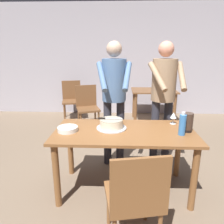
{
  "coord_description": "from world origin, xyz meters",
  "views": [
    {
      "loc": [
        -0.05,
        -2.18,
        1.61
      ],
      "look_at": [
        -0.15,
        0.21,
        0.9
      ],
      "focal_mm": 33.81,
      "sensor_mm": 36.0,
      "label": 1
    }
  ],
  "objects_px": {
    "hurricane_lamp": "(188,122)",
    "person_cutting_cake": "(114,91)",
    "cake_on_platter": "(111,124)",
    "main_dining_table": "(124,141)",
    "plate_stack": "(68,129)",
    "background_table": "(154,97)",
    "background_chair_1": "(72,98)",
    "chair_near_side": "(135,196)",
    "water_bottle": "(182,124)",
    "wine_glass_far": "(184,117)",
    "wine_glass_near": "(173,116)",
    "cake_knife": "(105,119)",
    "person_standing_beside": "(164,91)",
    "background_chair_0": "(87,105)"
  },
  "relations": [
    {
      "from": "person_cutting_cake",
      "to": "person_standing_beside",
      "type": "relative_size",
      "value": 1.0
    },
    {
      "from": "background_table",
      "to": "plate_stack",
      "type": "bearing_deg",
      "value": -117.06
    },
    {
      "from": "hurricane_lamp",
      "to": "cake_on_platter",
      "type": "bearing_deg",
      "value": 175.65
    },
    {
      "from": "cake_on_platter",
      "to": "wine_glass_far",
      "type": "height_order",
      "value": "wine_glass_far"
    },
    {
      "from": "background_table",
      "to": "chair_near_side",
      "type": "bearing_deg",
      "value": -100.75
    },
    {
      "from": "person_standing_beside",
      "to": "background_table",
      "type": "height_order",
      "value": "person_standing_beside"
    },
    {
      "from": "wine_glass_near",
      "to": "chair_near_side",
      "type": "bearing_deg",
      "value": -116.83
    },
    {
      "from": "chair_near_side",
      "to": "water_bottle",
      "type": "bearing_deg",
      "value": 51.96
    },
    {
      "from": "hurricane_lamp",
      "to": "cake_knife",
      "type": "bearing_deg",
      "value": 175.91
    },
    {
      "from": "background_table",
      "to": "background_chair_1",
      "type": "xyz_separation_m",
      "value": [
        -1.93,
        0.16,
        -0.09
      ]
    },
    {
      "from": "cake_on_platter",
      "to": "chair_near_side",
      "type": "bearing_deg",
      "value": -74.77
    },
    {
      "from": "hurricane_lamp",
      "to": "person_cutting_cake",
      "type": "xyz_separation_m",
      "value": [
        -0.82,
        0.6,
        0.22
      ]
    },
    {
      "from": "cake_knife",
      "to": "person_cutting_cake",
      "type": "bearing_deg",
      "value": 81.06
    },
    {
      "from": "cake_on_platter",
      "to": "plate_stack",
      "type": "distance_m",
      "value": 0.49
    },
    {
      "from": "person_standing_beside",
      "to": "chair_near_side",
      "type": "height_order",
      "value": "person_standing_beside"
    },
    {
      "from": "wine_glass_far",
      "to": "hurricane_lamp",
      "type": "height_order",
      "value": "hurricane_lamp"
    },
    {
      "from": "chair_near_side",
      "to": "person_standing_beside",
      "type": "bearing_deg",
      "value": 72.01
    },
    {
      "from": "cake_on_platter",
      "to": "person_cutting_cake",
      "type": "bearing_deg",
      "value": 88.71
    },
    {
      "from": "water_bottle",
      "to": "background_table",
      "type": "distance_m",
      "value": 2.68
    },
    {
      "from": "water_bottle",
      "to": "background_chair_0",
      "type": "bearing_deg",
      "value": 121.72
    },
    {
      "from": "water_bottle",
      "to": "person_standing_beside",
      "type": "height_order",
      "value": "person_standing_beside"
    },
    {
      "from": "cake_on_platter",
      "to": "wine_glass_far",
      "type": "bearing_deg",
      "value": 9.84
    },
    {
      "from": "background_chair_0",
      "to": "background_chair_1",
      "type": "height_order",
      "value": "same"
    },
    {
      "from": "chair_near_side",
      "to": "background_chair_1",
      "type": "relative_size",
      "value": 1.0
    },
    {
      "from": "main_dining_table",
      "to": "cake_knife",
      "type": "height_order",
      "value": "cake_knife"
    },
    {
      "from": "water_bottle",
      "to": "cake_knife",
      "type": "bearing_deg",
      "value": 168.89
    },
    {
      "from": "person_cutting_cake",
      "to": "background_chair_0",
      "type": "bearing_deg",
      "value": 112.35
    },
    {
      "from": "wine_glass_near",
      "to": "person_standing_beside",
      "type": "relative_size",
      "value": 0.08
    },
    {
      "from": "person_standing_beside",
      "to": "background_chair_0",
      "type": "distance_m",
      "value": 2.01
    },
    {
      "from": "water_bottle",
      "to": "wine_glass_near",
      "type": "bearing_deg",
      "value": 91.62
    },
    {
      "from": "main_dining_table",
      "to": "plate_stack",
      "type": "distance_m",
      "value": 0.64
    },
    {
      "from": "main_dining_table",
      "to": "water_bottle",
      "type": "xyz_separation_m",
      "value": [
        0.6,
        -0.1,
        0.24
      ]
    },
    {
      "from": "wine_glass_far",
      "to": "chair_near_side",
      "type": "xyz_separation_m",
      "value": [
        -0.62,
        -0.97,
        -0.36
      ]
    },
    {
      "from": "wine_glass_far",
      "to": "wine_glass_near",
      "type": "bearing_deg",
      "value": 160.52
    },
    {
      "from": "cake_knife",
      "to": "wine_glass_far",
      "type": "distance_m",
      "value": 0.93
    },
    {
      "from": "cake_on_platter",
      "to": "person_cutting_cake",
      "type": "relative_size",
      "value": 0.2
    },
    {
      "from": "hurricane_lamp",
      "to": "background_table",
      "type": "bearing_deg",
      "value": 89.41
    },
    {
      "from": "background_chair_1",
      "to": "plate_stack",
      "type": "bearing_deg",
      "value": -77.86
    },
    {
      "from": "cake_on_platter",
      "to": "wine_glass_far",
      "type": "xyz_separation_m",
      "value": [
        0.84,
        0.15,
        0.05
      ]
    },
    {
      "from": "plate_stack",
      "to": "wine_glass_far",
      "type": "distance_m",
      "value": 1.35
    },
    {
      "from": "person_standing_beside",
      "to": "background_chair_1",
      "type": "relative_size",
      "value": 1.91
    },
    {
      "from": "plate_stack",
      "to": "person_cutting_cake",
      "type": "relative_size",
      "value": 0.13
    },
    {
      "from": "main_dining_table",
      "to": "plate_stack",
      "type": "relative_size",
      "value": 7.05
    },
    {
      "from": "main_dining_table",
      "to": "plate_stack",
      "type": "xyz_separation_m",
      "value": [
        -0.62,
        -0.04,
        0.15
      ]
    },
    {
      "from": "wine_glass_far",
      "to": "hurricane_lamp",
      "type": "xyz_separation_m",
      "value": [
        -0.02,
        -0.21,
        0.0
      ]
    },
    {
      "from": "wine_glass_near",
      "to": "chair_near_side",
      "type": "xyz_separation_m",
      "value": [
        -0.51,
        -1.01,
        -0.36
      ]
    },
    {
      "from": "chair_near_side",
      "to": "main_dining_table",
      "type": "bearing_deg",
      "value": 95.72
    },
    {
      "from": "plate_stack",
      "to": "background_chair_0",
      "type": "bearing_deg",
      "value": 93.17
    },
    {
      "from": "cake_on_platter",
      "to": "hurricane_lamp",
      "type": "relative_size",
      "value": 1.62
    },
    {
      "from": "wine_glass_far",
      "to": "cake_knife",
      "type": "bearing_deg",
      "value": -171.0
    }
  ]
}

